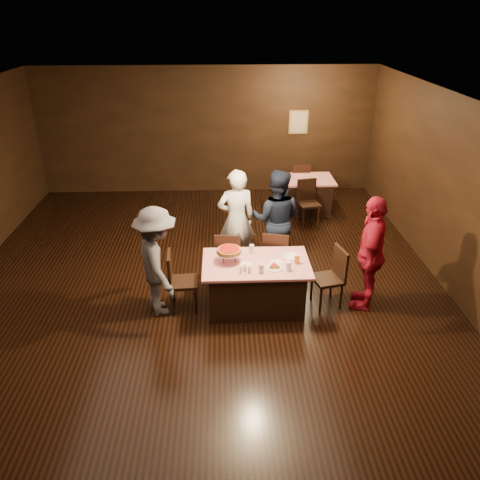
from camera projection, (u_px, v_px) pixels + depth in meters
name	position (u px, v px, depth m)	size (l,w,h in m)	color
room	(196.00, 173.00, 6.44)	(10.00, 10.04, 3.02)	black
main_table	(256.00, 284.00, 7.14)	(1.60, 1.00, 0.77)	red
back_table	(303.00, 195.00, 10.50)	(1.30, 0.90, 0.77)	red
chair_far_left	(229.00, 256.00, 7.76)	(0.42, 0.42, 0.95)	black
chair_far_right	(277.00, 255.00, 7.79)	(0.42, 0.42, 0.95)	black
chair_end_left	(183.00, 281.00, 7.06)	(0.42, 0.42, 0.95)	black
chair_end_right	(328.00, 278.00, 7.14)	(0.42, 0.42, 0.95)	black
chair_back_near	(309.00, 203.00, 9.84)	(0.42, 0.42, 0.95)	black
chair_back_far	(299.00, 182.00, 11.00)	(0.42, 0.42, 0.95)	black
diner_white_jacket	(236.00, 219.00, 8.06)	(0.65, 0.43, 1.79)	white
diner_navy_hoodie	(276.00, 220.00, 8.06)	(0.87, 0.68, 1.79)	black
diner_grey_knit	(157.00, 262.00, 6.82)	(1.10, 0.63, 1.70)	#505155
diner_red_shirt	(371.00, 253.00, 6.94)	(1.06, 0.44, 1.81)	#A8132B
pizza_stand	(229.00, 251.00, 6.92)	(0.38, 0.38, 0.22)	black
plate_with_slice	(274.00, 267.00, 6.81)	(0.25, 0.25, 0.06)	white
plate_empty	(291.00, 257.00, 7.12)	(0.25, 0.25, 0.01)	white
glass_front_left	(261.00, 269.00, 6.67)	(0.08, 0.08, 0.14)	silver
glass_front_right	(289.00, 266.00, 6.73)	(0.08, 0.08, 0.14)	silver
glass_amber	(297.00, 259.00, 6.92)	(0.08, 0.08, 0.14)	#BF7F26
glass_back	(252.00, 249.00, 7.21)	(0.08, 0.08, 0.14)	silver
condiments	(245.00, 270.00, 6.69)	(0.17, 0.10, 0.09)	silver
napkin_center	(276.00, 262.00, 6.98)	(0.16, 0.16, 0.01)	white
napkin_left	(246.00, 264.00, 6.92)	(0.16, 0.16, 0.01)	white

